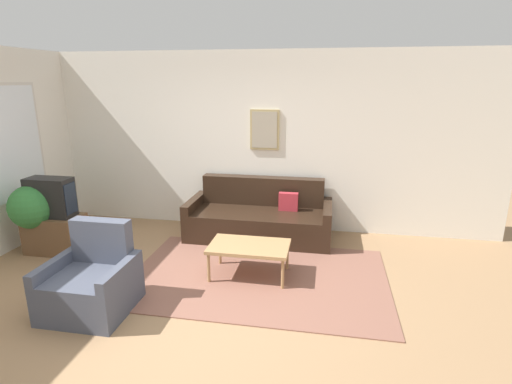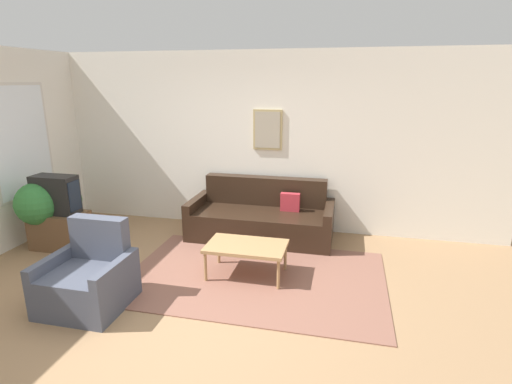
{
  "view_description": "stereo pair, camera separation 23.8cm",
  "coord_description": "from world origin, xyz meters",
  "px_view_note": "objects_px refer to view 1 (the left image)",
  "views": [
    {
      "loc": [
        1.43,
        -3.37,
        2.26
      ],
      "look_at": [
        0.53,
        1.59,
        0.85
      ],
      "focal_mm": 28.0,
      "sensor_mm": 36.0,
      "label": 1
    },
    {
      "loc": [
        1.67,
        -3.32,
        2.26
      ],
      "look_at": [
        0.53,
        1.59,
        0.85
      ],
      "focal_mm": 28.0,
      "sensor_mm": 36.0,
      "label": 2
    }
  ],
  "objects_px": {
    "couch": "(260,218)",
    "potted_plant_tall": "(32,209)",
    "tv": "(51,197)",
    "armchair": "(92,283)",
    "coffee_table": "(249,248)"
  },
  "relations": [
    {
      "from": "tv",
      "to": "armchair",
      "type": "relative_size",
      "value": 0.68
    },
    {
      "from": "couch",
      "to": "tv",
      "type": "xyz_separation_m",
      "value": [
        -2.64,
        -1.03,
        0.48
      ]
    },
    {
      "from": "tv",
      "to": "armchair",
      "type": "bearing_deg",
      "value": -43.09
    },
    {
      "from": "armchair",
      "to": "tv",
      "type": "bearing_deg",
      "value": 122.9
    },
    {
      "from": "coffee_table",
      "to": "potted_plant_tall",
      "type": "height_order",
      "value": "potted_plant_tall"
    },
    {
      "from": "potted_plant_tall",
      "to": "armchair",
      "type": "bearing_deg",
      "value": -36.37
    },
    {
      "from": "armchair",
      "to": "potted_plant_tall",
      "type": "xyz_separation_m",
      "value": [
        -1.52,
        1.12,
        0.34
      ]
    },
    {
      "from": "couch",
      "to": "coffee_table",
      "type": "height_order",
      "value": "couch"
    },
    {
      "from": "couch",
      "to": "coffee_table",
      "type": "distance_m",
      "value": 1.27
    },
    {
      "from": "tv",
      "to": "potted_plant_tall",
      "type": "bearing_deg",
      "value": -156.04
    },
    {
      "from": "armchair",
      "to": "couch",
      "type": "bearing_deg",
      "value": 45.21
    },
    {
      "from": "couch",
      "to": "potted_plant_tall",
      "type": "height_order",
      "value": "potted_plant_tall"
    },
    {
      "from": "couch",
      "to": "armchair",
      "type": "height_order",
      "value": "armchair"
    },
    {
      "from": "coffee_table",
      "to": "armchair",
      "type": "bearing_deg",
      "value": -145.59
    },
    {
      "from": "coffee_table",
      "to": "armchair",
      "type": "relative_size",
      "value": 1.07
    }
  ]
}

